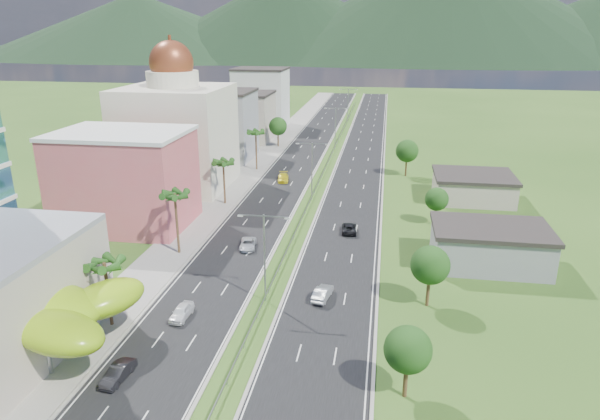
% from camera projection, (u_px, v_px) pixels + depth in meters
% --- Properties ---
extents(ground, '(500.00, 500.00, 0.00)m').
position_uv_depth(ground, '(244.00, 348.00, 54.59)').
color(ground, '#2D5119').
rests_on(ground, ground).
extents(road_left, '(11.00, 260.00, 0.04)m').
position_uv_depth(road_left, '(304.00, 152.00, 139.71)').
color(road_left, black).
rests_on(road_left, ground).
extents(road_right, '(11.00, 260.00, 0.04)m').
position_uv_depth(road_right, '(362.00, 154.00, 137.46)').
color(road_right, black).
rests_on(road_right, ground).
extents(sidewalk_left, '(7.00, 260.00, 0.12)m').
position_uv_depth(sidewalk_left, '(269.00, 150.00, 141.12)').
color(sidewalk_left, gray).
rests_on(sidewalk_left, ground).
extents(median_guardrail, '(0.10, 216.06, 0.76)m').
position_uv_depth(median_guardrail, '(325.00, 168.00, 121.58)').
color(median_guardrail, gray).
rests_on(median_guardrail, ground).
extents(streetlight_median_b, '(6.04, 0.25, 11.00)m').
position_uv_depth(streetlight_median_b, '(264.00, 249.00, 61.72)').
color(streetlight_median_b, gray).
rests_on(streetlight_median_b, ground).
extents(streetlight_median_c, '(6.04, 0.25, 11.00)m').
position_uv_depth(streetlight_median_c, '(312.00, 165.00, 99.06)').
color(streetlight_median_c, gray).
rests_on(streetlight_median_c, ground).
extents(streetlight_median_d, '(6.04, 0.25, 11.00)m').
position_uv_depth(streetlight_median_d, '(335.00, 124.00, 141.06)').
color(streetlight_median_d, gray).
rests_on(streetlight_median_d, ground).
extents(streetlight_median_e, '(6.04, 0.25, 11.00)m').
position_uv_depth(streetlight_median_e, '(348.00, 101.00, 183.06)').
color(streetlight_median_e, gray).
rests_on(streetlight_median_e, ground).
extents(lime_canopy, '(18.00, 15.00, 7.40)m').
position_uv_depth(lime_canopy, '(34.00, 309.00, 52.23)').
color(lime_canopy, '#87B812').
rests_on(lime_canopy, ground).
extents(pink_shophouse, '(20.00, 15.00, 15.00)m').
position_uv_depth(pink_shophouse, '(125.00, 181.00, 86.21)').
color(pink_shophouse, '#CE545C').
rests_on(pink_shophouse, ground).
extents(domed_building, '(20.00, 20.00, 28.70)m').
position_uv_depth(domed_building, '(177.00, 131.00, 106.42)').
color(domed_building, beige).
rests_on(domed_building, ground).
extents(midrise_grey, '(16.00, 15.00, 16.00)m').
position_uv_depth(midrise_grey, '(220.00, 126.00, 130.70)').
color(midrise_grey, gray).
rests_on(midrise_grey, ground).
extents(midrise_beige, '(16.00, 15.00, 13.00)m').
position_uv_depth(midrise_beige, '(243.00, 118.00, 151.72)').
color(midrise_beige, '#B2A392').
rests_on(midrise_beige, ground).
extents(midrise_white, '(16.00, 15.00, 18.00)m').
position_uv_depth(midrise_white, '(261.00, 99.00, 172.37)').
color(midrise_white, silver).
rests_on(midrise_white, ground).
extents(shed_near, '(15.00, 10.00, 5.00)m').
position_uv_depth(shed_near, '(489.00, 248.00, 72.91)').
color(shed_near, gray).
rests_on(shed_near, ground).
extents(shed_far, '(14.00, 12.00, 4.40)m').
position_uv_depth(shed_far, '(473.00, 188.00, 100.71)').
color(shed_far, '#B2A392').
rests_on(shed_far, ground).
extents(palm_tree_b, '(3.60, 3.60, 8.10)m').
position_uv_depth(palm_tree_b, '(105.00, 267.00, 56.48)').
color(palm_tree_b, '#47301C').
rests_on(palm_tree_b, ground).
extents(palm_tree_c, '(3.60, 3.60, 9.60)m').
position_uv_depth(palm_tree_c, '(175.00, 197.00, 74.68)').
color(palm_tree_c, '#47301C').
rests_on(palm_tree_c, ground).
extents(palm_tree_d, '(3.60, 3.60, 8.60)m').
position_uv_depth(palm_tree_d, '(223.00, 164.00, 96.46)').
color(palm_tree_d, '#47301C').
rests_on(palm_tree_d, ground).
extents(palm_tree_e, '(3.60, 3.60, 9.40)m').
position_uv_depth(palm_tree_e, '(256.00, 134.00, 119.54)').
color(palm_tree_e, '#47301C').
rests_on(palm_tree_e, ground).
extents(leafy_tree_lfar, '(4.90, 4.90, 8.05)m').
position_uv_depth(leafy_tree_lfar, '(278.00, 126.00, 143.76)').
color(leafy_tree_lfar, '#47301C').
rests_on(leafy_tree_lfar, ground).
extents(leafy_tree_ra, '(4.20, 4.20, 6.90)m').
position_uv_depth(leafy_tree_ra, '(408.00, 350.00, 45.97)').
color(leafy_tree_ra, '#47301C').
rests_on(leafy_tree_ra, ground).
extents(leafy_tree_rb, '(4.55, 4.55, 7.47)m').
position_uv_depth(leafy_tree_rb, '(430.00, 265.00, 61.25)').
color(leafy_tree_rb, '#47301C').
rests_on(leafy_tree_rb, ground).
extents(leafy_tree_rc, '(3.85, 3.85, 6.33)m').
position_uv_depth(leafy_tree_rc, '(437.00, 199.00, 87.20)').
color(leafy_tree_rc, '#47301C').
rests_on(leafy_tree_rc, ground).
extents(leafy_tree_rd, '(4.90, 4.90, 8.05)m').
position_uv_depth(leafy_tree_rd, '(407.00, 151.00, 115.41)').
color(leafy_tree_rd, '#47301C').
rests_on(leafy_tree_rd, ground).
extents(mountain_ridge, '(860.00, 140.00, 90.00)m').
position_uv_depth(mountain_ridge, '(443.00, 64.00, 465.60)').
color(mountain_ridge, black).
rests_on(mountain_ridge, ground).
extents(car_white_near_left, '(1.89, 4.33, 1.45)m').
position_uv_depth(car_white_near_left, '(181.00, 312.00, 59.99)').
color(car_white_near_left, white).
rests_on(car_white_near_left, road_left).
extents(car_dark_left, '(1.87, 4.43, 1.42)m').
position_uv_depth(car_dark_left, '(118.00, 373.00, 49.43)').
color(car_dark_left, black).
rests_on(car_dark_left, road_left).
extents(car_silver_mid_left, '(2.88, 5.03, 1.32)m').
position_uv_depth(car_silver_mid_left, '(248.00, 244.00, 78.81)').
color(car_silver_mid_left, '#B4B8BD').
rests_on(car_silver_mid_left, road_left).
extents(car_yellow_far_left, '(2.99, 5.57, 1.53)m').
position_uv_depth(car_yellow_far_left, '(283.00, 178.00, 112.97)').
color(car_yellow_far_left, gold).
rests_on(car_yellow_far_left, road_left).
extents(car_silver_right, '(2.33, 4.73, 1.49)m').
position_uv_depth(car_silver_right, '(323.00, 293.00, 64.19)').
color(car_silver_right, '#989B9F').
rests_on(car_silver_right, road_right).
extents(car_dark_far_right, '(2.58, 5.02, 1.35)m').
position_uv_depth(car_dark_far_right, '(349.00, 228.00, 85.04)').
color(car_dark_far_right, black).
rests_on(car_dark_far_right, road_right).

